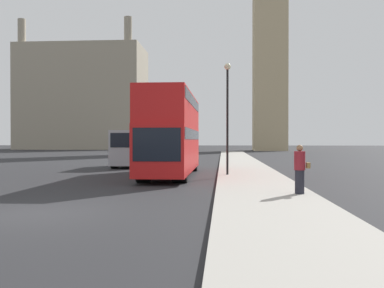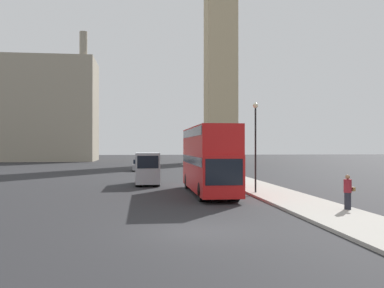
# 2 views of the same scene
# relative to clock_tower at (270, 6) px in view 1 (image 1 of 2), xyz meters

# --- Properties ---
(ground_plane) EXTENTS (300.00, 300.00, 0.00)m
(ground_plane) POSITION_rel_clock_tower_xyz_m (-14.26, -71.68, -27.75)
(ground_plane) COLOR #28282B
(sidewalk_strip) EXTENTS (3.56, 120.00, 0.15)m
(sidewalk_strip) POSITION_rel_clock_tower_xyz_m (-7.48, -71.68, -27.68)
(sidewalk_strip) COLOR #ADA89E
(sidewalk_strip) RESTS_ON ground_plane
(clock_tower) EXTENTS (6.70, 6.87, 54.12)m
(clock_tower) POSITION_rel_clock_tower_xyz_m (0.00, 0.00, 0.00)
(clock_tower) COLOR tan
(clock_tower) RESTS_ON ground_plane
(building_block_distant) EXTENTS (26.96, 13.75, 27.76)m
(building_block_distant) POSITION_rel_clock_tower_xyz_m (-40.21, 10.91, -16.33)
(building_block_distant) COLOR #9E937F
(building_block_distant) RESTS_ON ground_plane
(red_double_decker_bus) EXTENTS (2.46, 11.14, 4.58)m
(red_double_decker_bus) POSITION_rel_clock_tower_xyz_m (-11.88, -58.99, -25.20)
(red_double_decker_bus) COLOR red
(red_double_decker_bus) RESTS_ON ground_plane
(white_van) EXTENTS (2.00, 5.37, 2.74)m
(white_van) POSITION_rel_clock_tower_xyz_m (-15.96, -51.30, -26.29)
(white_van) COLOR #B2B7BC
(white_van) RESTS_ON ground_plane
(pedestrian) EXTENTS (0.54, 0.38, 1.72)m
(pedestrian) POSITION_rel_clock_tower_xyz_m (-6.29, -67.84, -26.74)
(pedestrian) COLOR #23232D
(pedestrian) RESTS_ON sidewalk_strip
(street_lamp) EXTENTS (0.36, 0.36, 6.09)m
(street_lamp) POSITION_rel_clock_tower_xyz_m (-8.74, -59.60, -23.63)
(street_lamp) COLOR black
(street_lamp) RESTS_ON sidewalk_strip
(parked_sedan) EXTENTS (1.78, 4.53, 1.52)m
(parked_sedan) POSITION_rel_clock_tower_xyz_m (-16.72, -30.10, -27.07)
(parked_sedan) COLOR #99999E
(parked_sedan) RESTS_ON ground_plane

